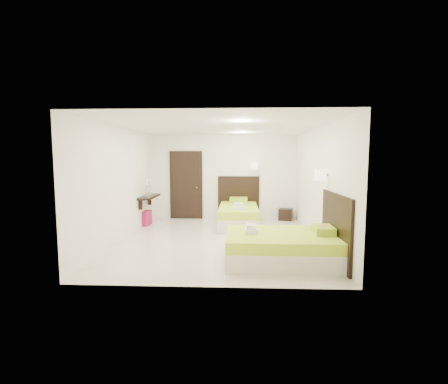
{
  "coord_description": "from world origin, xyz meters",
  "views": [
    {
      "loc": [
        0.45,
        -7.37,
        1.91
      ],
      "look_at": [
        0.1,
        0.3,
        1.1
      ],
      "focal_mm": 26.0,
      "sensor_mm": 36.0,
      "label": 1
    }
  ],
  "objects_px": {
    "bed_single": "(238,214)",
    "ottoman": "(142,218)",
    "nightstand": "(286,214)",
    "bed_double": "(285,246)"
  },
  "relations": [
    {
      "from": "bed_single",
      "to": "bed_double",
      "type": "distance_m",
      "value": 3.34
    },
    {
      "from": "ottoman",
      "to": "bed_single",
      "type": "bearing_deg",
      "value": 2.74
    },
    {
      "from": "bed_single",
      "to": "ottoman",
      "type": "relative_size",
      "value": 5.2
    },
    {
      "from": "bed_single",
      "to": "bed_double",
      "type": "xyz_separation_m",
      "value": [
        0.86,
        -3.23,
        -0.02
      ]
    },
    {
      "from": "bed_single",
      "to": "nightstand",
      "type": "bearing_deg",
      "value": 28.62
    },
    {
      "from": "nightstand",
      "to": "bed_single",
      "type": "bearing_deg",
      "value": -135.96
    },
    {
      "from": "bed_double",
      "to": "ottoman",
      "type": "distance_m",
      "value": 4.75
    },
    {
      "from": "bed_single",
      "to": "nightstand",
      "type": "relative_size",
      "value": 5.38
    },
    {
      "from": "nightstand",
      "to": "ottoman",
      "type": "relative_size",
      "value": 0.97
    },
    {
      "from": "bed_single",
      "to": "bed_double",
      "type": "height_order",
      "value": "bed_single"
    }
  ]
}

